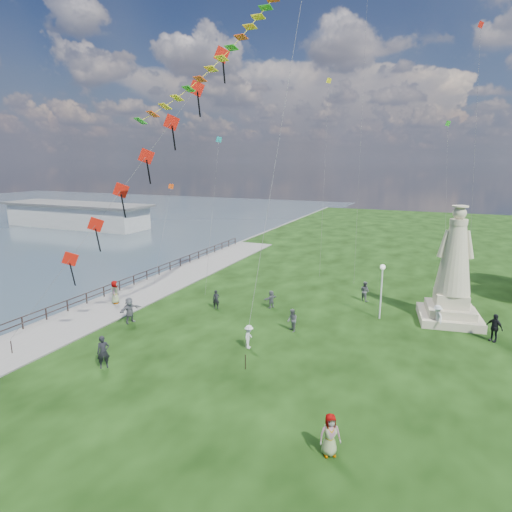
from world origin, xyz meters
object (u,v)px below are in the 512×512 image
at_px(statue, 453,279).
at_px(person_1, 292,320).
at_px(person_2, 249,337).
at_px(lamppost, 382,280).
at_px(person_9, 494,328).
at_px(person_10, 115,293).
at_px(person_5, 130,310).
at_px(person_8, 437,317).
at_px(person_7, 365,291).
at_px(person_0, 103,352).
at_px(person_6, 216,299).
at_px(pier_pavilion, 77,215).
at_px(person_11, 271,299).
at_px(person_4, 330,435).

height_order(statue, person_1, statue).
bearing_deg(person_2, lamppost, -46.19).
xyz_separation_m(statue, person_9, (2.66, -2.85, -2.30)).
bearing_deg(person_2, person_9, -70.53).
distance_m(person_2, person_10, 14.08).
xyz_separation_m(statue, person_5, (-21.63, -9.69, -2.28)).
distance_m(statue, person_8, 3.24).
xyz_separation_m(lamppost, person_8, (3.98, -0.52, -2.15)).
distance_m(person_1, person_8, 10.30).
xyz_separation_m(lamppost, person_7, (-1.77, 3.77, -2.18)).
distance_m(person_7, person_8, 7.18).
distance_m(person_0, person_6, 11.53).
height_order(person_1, person_9, person_9).
distance_m(statue, person_2, 15.78).
distance_m(person_2, person_9, 16.19).
height_order(person_0, person_7, person_0).
distance_m(pier_pavilion, person_8, 68.49).
xyz_separation_m(person_0, person_8, (17.51, 13.90, -0.08)).
bearing_deg(person_11, person_9, 112.16).
distance_m(statue, person_5, 23.81).
bearing_deg(person_4, person_7, 64.89).
xyz_separation_m(person_5, person_11, (8.39, 7.15, -0.24)).
xyz_separation_m(person_2, person_11, (-1.49, 7.70, -0.04)).
relative_size(lamppost, person_5, 2.17).
distance_m(person_0, person_2, 8.73).
distance_m(lamppost, person_7, 4.70).
distance_m(statue, person_4, 18.88).
xyz_separation_m(person_0, person_6, (1.09, 11.48, -0.20)).
bearing_deg(person_0, person_1, 0.95).
bearing_deg(person_7, person_6, 62.98).
bearing_deg(person_7, pier_pavilion, 7.96).
height_order(person_2, person_7, person_7).
bearing_deg(person_2, person_8, -60.81).
xyz_separation_m(person_5, person_10, (-3.80, 2.79, 0.00)).
distance_m(person_0, person_8, 22.35).
relative_size(person_8, person_11, 1.21).
bearing_deg(pier_pavilion, lamppost, -25.30).
distance_m(person_1, person_4, 12.84).
bearing_deg(person_8, lamppost, -129.71).
height_order(lamppost, person_4, lamppost).
relative_size(lamppost, person_10, 2.17).
distance_m(pier_pavilion, person_9, 72.01).
bearing_deg(person_7, person_9, -178.08).
xyz_separation_m(person_0, person_9, (21.00, 13.10, -0.01)).
height_order(statue, lamppost, statue).
distance_m(person_1, person_5, 11.95).
bearing_deg(statue, person_7, 152.77).
relative_size(person_6, person_7, 0.89).
relative_size(person_2, person_7, 0.90).
xyz_separation_m(person_4, person_7, (-2.00, 20.41, -0.04)).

